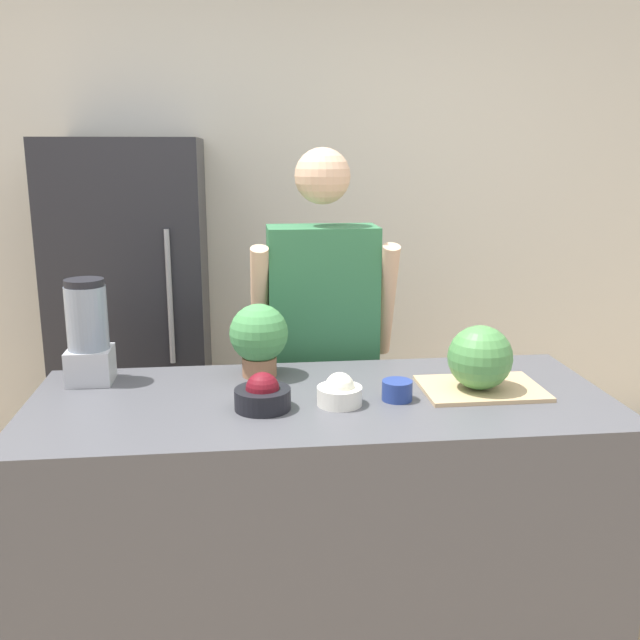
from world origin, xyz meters
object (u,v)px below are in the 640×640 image
object	(u,v)px
bowl_cherries	(263,395)
potted_plant	(259,337)
person	(322,353)
bowl_cream	(340,392)
watermelon	(480,358)
bowl_small_blue	(397,390)
refrigerator	(135,317)
blender	(88,333)

from	to	relation	value
bowl_cherries	potted_plant	size ratio (longest dim) A/B	0.67
person	bowl_cherries	bearing A→B (deg)	-111.49
bowl_cream	potted_plant	world-z (taller)	potted_plant
person	watermelon	world-z (taller)	person
watermelon	bowl_small_blue	distance (m)	0.30
refrigerator	blender	world-z (taller)	refrigerator
refrigerator	bowl_cherries	distance (m)	1.52
refrigerator	bowl_cream	distance (m)	1.62
bowl_small_blue	potted_plant	world-z (taller)	potted_plant
refrigerator	blender	bearing A→B (deg)	-90.02
person	bowl_small_blue	world-z (taller)	person
watermelon	potted_plant	bearing A→B (deg)	159.96
bowl_small_blue	potted_plant	bearing A→B (deg)	145.01
bowl_cherries	potted_plant	world-z (taller)	potted_plant
refrigerator	watermelon	world-z (taller)	refrigerator
person	blender	xyz separation A→B (m)	(-0.85, -0.35, 0.20)
bowl_cherries	bowl_cream	xyz separation A→B (m)	(0.24, 0.01, -0.00)
bowl_cherries	blender	bearing A→B (deg)	150.36
person	bowl_cherries	size ratio (longest dim) A/B	9.53
refrigerator	bowl_small_blue	distance (m)	1.71
bowl_cream	blender	bearing A→B (deg)	158.76
refrigerator	watermelon	bearing A→B (deg)	-45.61
bowl_cream	bowl_small_blue	bearing A→B (deg)	6.58
bowl_cream	blender	size ratio (longest dim) A/B	0.40
bowl_cherries	bowl_small_blue	size ratio (longest dim) A/B	1.79
refrigerator	person	xyz separation A→B (m)	(0.85, -0.73, -0.00)
refrigerator	bowl_cherries	size ratio (longest dim) A/B	9.77
watermelon	blender	distance (m)	1.33
refrigerator	person	bearing A→B (deg)	-40.54
person	bowl_cherries	distance (m)	0.73
refrigerator	watermelon	distance (m)	1.87
bowl_cherries	bowl_small_blue	xyz separation A→B (m)	(0.43, 0.03, -0.01)
bowl_small_blue	potted_plant	xyz separation A→B (m)	(-0.43, 0.30, 0.11)
person	bowl_cherries	world-z (taller)	person
refrigerator	bowl_cream	bearing A→B (deg)	-59.34
watermelon	person	bearing A→B (deg)	126.87
bowl_cherries	bowl_small_blue	world-z (taller)	bowl_cherries
bowl_cherries	bowl_small_blue	distance (m)	0.44
person	watermelon	xyz separation A→B (m)	(0.45, -0.60, 0.14)
bowl_cherries	bowl_cream	size ratio (longest dim) A/B	1.23
bowl_cream	blender	world-z (taller)	blender
watermelon	bowl_small_blue	size ratio (longest dim) A/B	2.17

